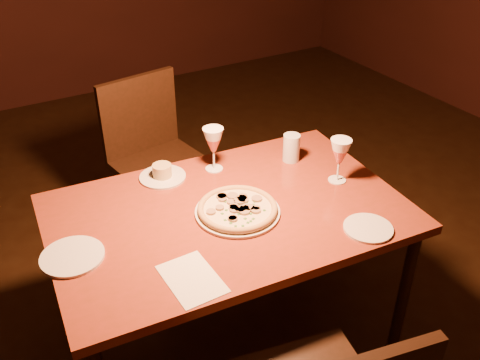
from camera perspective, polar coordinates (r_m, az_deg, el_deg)
dining_table at (r=2.16m, az=-1.26°, el=-4.61°), size 1.46×1.01×0.75m
chair_far at (r=2.96m, az=-9.02°, el=2.65°), size 0.52×0.52×0.95m
pizza_plate at (r=2.09m, az=-0.27°, el=-3.13°), size 0.34×0.34×0.04m
ramekin_saucer at (r=2.34m, az=-8.28°, el=0.67°), size 0.20×0.20×0.06m
wine_glass_far at (r=2.34m, az=-2.83°, el=3.30°), size 0.09×0.09×0.20m
wine_glass_right at (r=2.29m, az=10.53°, el=2.05°), size 0.09×0.09×0.20m
water_tumbler at (r=2.44m, az=5.50°, el=3.44°), size 0.08×0.08×0.13m
side_plate_left at (r=1.98m, az=-17.45°, el=-7.78°), size 0.22×0.22×0.01m
side_plate_near at (r=2.08m, az=13.51°, el=-5.02°), size 0.19×0.19×0.01m
menu_card at (r=1.82m, az=-5.15°, el=-10.45°), size 0.17×0.24×0.00m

